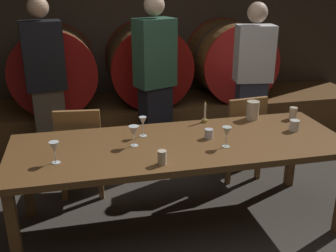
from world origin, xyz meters
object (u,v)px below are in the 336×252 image
at_px(candle_center, 205,116).
at_px(wine_glass_center_left, 134,132).
at_px(wine_glass_far_right, 227,132).
at_px(guest_center, 155,85).
at_px(cup_far_right, 293,113).
at_px(cup_far_left, 162,158).
at_px(guest_right, 252,84).
at_px(cup_center_left, 209,134).
at_px(chair_right, 241,133).
at_px(wine_glass_center_right, 143,122).
at_px(cup_center_right, 294,125).
at_px(wine_glass_far_left, 54,148).
at_px(wine_barrel_left, 54,68).
at_px(chair_left, 81,147).
at_px(wine_barrel_center, 147,64).
at_px(wine_barrel_right, 230,60).
at_px(guest_left, 47,88).
at_px(dining_table, 180,150).
at_px(pitcher, 253,110).

relative_size(candle_center, wine_glass_center_left, 1.24).
bearing_deg(wine_glass_far_right, wine_glass_center_left, 165.56).
xyz_separation_m(guest_center, cup_far_right, (1.12, -0.77, -0.13)).
height_order(cup_far_left, cup_far_right, cup_far_right).
distance_m(guest_right, wine_glass_far_right, 1.39).
distance_m(guest_center, cup_center_left, 1.08).
height_order(chair_right, cup_far_left, chair_right).
relative_size(wine_glass_center_right, cup_center_right, 1.80).
bearing_deg(wine_glass_center_left, guest_right, 35.52).
distance_m(cup_center_right, cup_far_right, 0.30).
distance_m(wine_glass_center_right, cup_center_right, 1.27).
height_order(wine_glass_far_left, wine_glass_far_right, wine_glass_far_right).
height_order(wine_barrel_left, chair_left, wine_barrel_left).
height_order(cup_center_right, cup_far_right, cup_far_right).
distance_m(wine_barrel_left, wine_barrel_center, 1.07).
height_order(chair_right, cup_center_right, chair_right).
distance_m(candle_center, cup_far_right, 0.81).
distance_m(wine_barrel_right, guest_right, 0.85).
height_order(guest_left, candle_center, guest_left).
bearing_deg(wine_glass_center_left, guest_center, 70.53).
bearing_deg(wine_glass_center_right, wine_glass_far_left, -152.60).
bearing_deg(wine_glass_center_right, dining_table, -37.25).
height_order(chair_right, guest_center, guest_center).
height_order(pitcher, cup_far_right, pitcher).
relative_size(wine_barrel_center, wine_glass_center_left, 5.80).
xyz_separation_m(chair_right, wine_glass_center_left, (-1.16, -0.66, 0.37)).
bearing_deg(wine_glass_center_left, cup_far_left, -68.42).
height_order(chair_right, candle_center, candle_center).
xyz_separation_m(cup_center_right, cup_far_right, (0.14, 0.26, 0.01)).
bearing_deg(wine_barrel_center, dining_table, -92.32).
bearing_deg(wine_barrel_right, wine_glass_far_left, -135.59).
bearing_deg(chair_right, cup_far_left, 38.67).
distance_m(wine_barrel_center, wine_glass_far_right, 2.04).
xyz_separation_m(wine_barrel_center, cup_far_left, (-0.29, -2.21, -0.18)).
bearing_deg(cup_center_left, guest_left, 137.28).
distance_m(wine_barrel_left, candle_center, 1.99).
xyz_separation_m(chair_right, cup_far_left, (-1.02, -1.02, 0.31)).
bearing_deg(cup_far_right, dining_table, -165.18).
xyz_separation_m(chair_right, wine_glass_center_right, (-1.07, -0.48, 0.38)).
bearing_deg(chair_right, wine_barrel_left, -39.62).
xyz_separation_m(wine_glass_center_left, cup_far_right, (1.49, 0.28, -0.06)).
height_order(wine_barrel_right, pitcher, wine_barrel_right).
bearing_deg(cup_far_left, wine_glass_center_left, 111.58).
bearing_deg(wine_barrel_center, cup_center_left, -84.75).
height_order(wine_barrel_right, wine_glass_far_right, wine_barrel_right).
bearing_deg(cup_center_left, pitcher, 33.47).
xyz_separation_m(chair_right, cup_far_right, (0.33, -0.38, 0.31)).
bearing_deg(cup_center_left, cup_far_left, -141.17).
bearing_deg(pitcher, chair_right, 84.33).
height_order(wine_barrel_left, wine_glass_far_left, wine_barrel_left).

